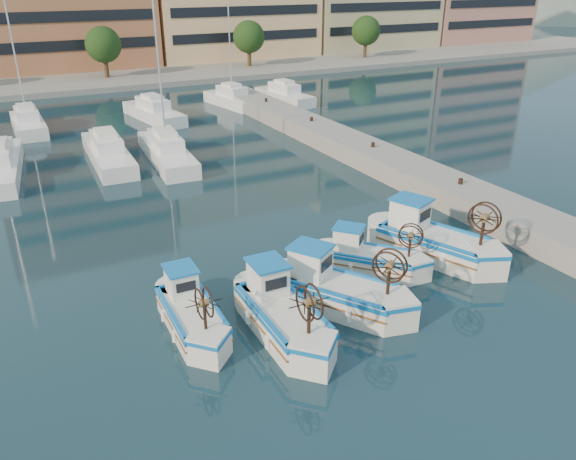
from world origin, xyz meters
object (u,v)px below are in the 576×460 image
Objects in this scene: fishing_boat_b at (281,312)px; fishing_boat_c at (336,289)px; fishing_boat_a at (191,311)px; fishing_boat_d at (368,257)px; fishing_boat_e at (432,239)px.

fishing_boat_b is 2.56m from fishing_boat_c.
fishing_boat_a is 0.87× the size of fishing_boat_b.
fishing_boat_a is 8.02m from fishing_boat_d.
fishing_boat_e is (8.49, 2.00, 0.08)m from fishing_boat_b.
fishing_boat_e reaches higher than fishing_boat_b.
fishing_boat_d is (5.28, 2.24, -0.12)m from fishing_boat_b.
fishing_boat_d is (8.00, 0.55, -0.02)m from fishing_boat_a.
fishing_boat_b reaches higher than fishing_boat_a.
fishing_boat_c is 6.17m from fishing_boat_e.
fishing_boat_e reaches higher than fishing_boat_d.
fishing_boat_a is at bearing 134.74° from fishing_boat_c.
fishing_boat_e is at bearing 14.33° from fishing_boat_b.
fishing_boat_d is at bearing 154.36° from fishing_boat_e.
fishing_boat_b is at bearing 158.24° from fishing_boat_c.
fishing_boat_d is 0.73× the size of fishing_boat_e.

